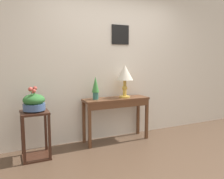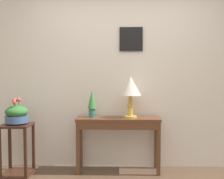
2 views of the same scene
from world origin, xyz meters
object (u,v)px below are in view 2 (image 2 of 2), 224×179
(potted_plant_on_console, at_px, (92,102))
(table_lamp, at_px, (130,88))
(console_table, at_px, (118,127))
(planter_bowl_wide, at_px, (17,114))
(pedestal_stand_left, at_px, (17,149))

(potted_plant_on_console, bearing_deg, table_lamp, -3.36)
(console_table, relative_size, planter_bowl_wide, 3.23)
(potted_plant_on_console, height_order, planter_bowl_wide, potted_plant_on_console)
(table_lamp, height_order, potted_plant_on_console, table_lamp)
(console_table, distance_m, table_lamp, 0.54)
(table_lamp, relative_size, potted_plant_on_console, 1.50)
(table_lamp, bearing_deg, potted_plant_on_console, 176.64)
(console_table, xyz_separation_m, pedestal_stand_left, (-1.34, -0.12, -0.29))
(console_table, height_order, pedestal_stand_left, console_table)
(console_table, xyz_separation_m, potted_plant_on_console, (-0.36, 0.05, 0.33))
(console_table, relative_size, potted_plant_on_console, 3.01)
(table_lamp, xyz_separation_m, pedestal_stand_left, (-1.50, -0.14, -0.80))
(table_lamp, distance_m, potted_plant_on_console, 0.56)
(console_table, distance_m, potted_plant_on_console, 0.49)
(potted_plant_on_console, distance_m, pedestal_stand_left, 1.17)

